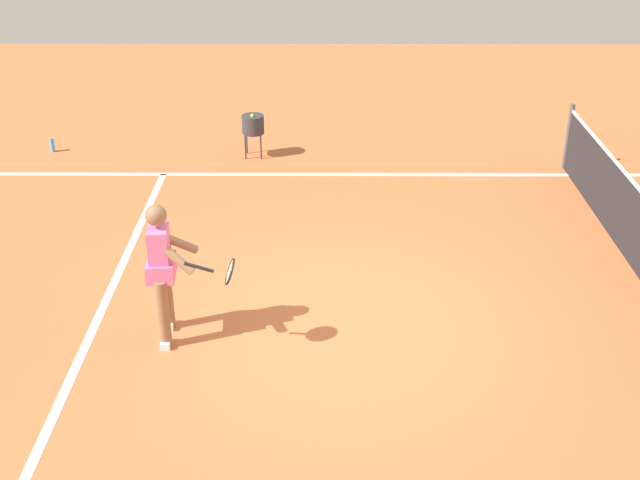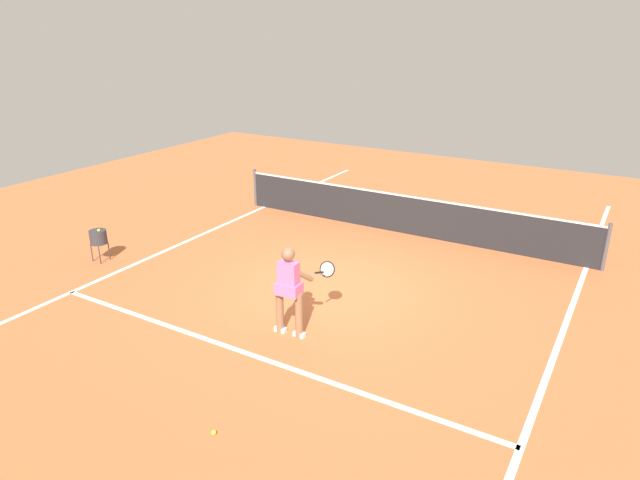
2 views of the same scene
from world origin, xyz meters
TOP-DOWN VIEW (x-y plane):
  - ground_plane at (0.00, 0.00)m, footprint 25.09×25.09m
  - service_line_marking at (0.00, -2.72)m, footprint 8.40×0.10m
  - sideline_left_marking at (-4.20, 0.00)m, footprint 0.10×17.30m
  - sideline_right_marking at (4.20, 0.00)m, footprint 0.10×17.30m
  - court_net at (0.00, 3.61)m, footprint 9.08×0.08m
  - tennis_player at (0.29, -1.85)m, footprint 0.75×0.97m
  - tennis_ball_near at (0.83, -4.43)m, footprint 0.07×0.07m
  - ball_hopper at (-4.98, -1.36)m, footprint 0.36×0.36m

SIDE VIEW (x-z plane):
  - ground_plane at x=0.00m, z-range 0.00..0.00m
  - service_line_marking at x=0.00m, z-range 0.00..0.01m
  - sideline_left_marking at x=-4.20m, z-range 0.00..0.01m
  - sideline_right_marking at x=4.20m, z-range 0.00..0.01m
  - tennis_ball_near at x=0.83m, z-range 0.00..0.07m
  - court_net at x=0.00m, z-range -0.03..1.02m
  - ball_hopper at x=-4.98m, z-range 0.17..0.92m
  - tennis_player at x=0.29m, z-range 0.07..1.62m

